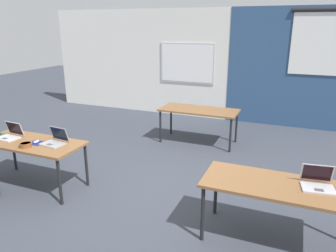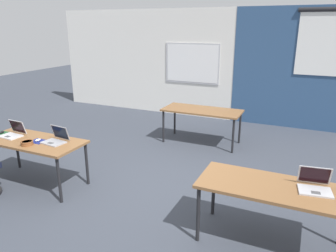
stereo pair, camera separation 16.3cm
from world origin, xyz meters
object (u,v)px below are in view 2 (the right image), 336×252
object	(u,v)px
desk_near_right	(272,191)
snack_bowl	(27,143)
mouse_near_left_end	(2,132)
laptop_near_left_inner	(56,139)
laptop_near_left_end	(13,133)
desk_near_left	(33,144)
desk_far_center	(202,112)
laptop_near_right_end	(315,185)
mouse_near_left_inner	(38,140)

from	to	relation	value
desk_near_right	snack_bowl	distance (m)	3.41
mouse_near_left_end	laptop_near_left_inner	bearing A→B (deg)	2.58
laptop_near_left_end	mouse_near_left_end	bearing A→B (deg)	-177.89
laptop_near_left_end	snack_bowl	xyz separation A→B (m)	(0.52, -0.21, -0.01)
desk_near_left	desk_far_center	xyz separation A→B (m)	(1.75, 2.80, 0.00)
desk_far_center	snack_bowl	world-z (taller)	snack_bowl
desk_far_center	laptop_near_left_end	distance (m)	3.53
mouse_near_left_end	snack_bowl	size ratio (longest dim) A/B	0.61
snack_bowl	mouse_near_left_end	bearing A→B (deg)	164.66
laptop_near_right_end	laptop_near_left_inner	bearing A→B (deg)	171.79
laptop_near_left_inner	mouse_near_left_end	xyz separation A→B (m)	(-1.08, -0.05, -0.03)
desk_near_left	desk_near_right	world-z (taller)	same
desk_near_left	desk_near_right	size ratio (longest dim) A/B	1.00
mouse_near_left_end	snack_bowl	world-z (taller)	snack_bowl
laptop_near_left_end	laptop_near_right_end	world-z (taller)	same
laptop_near_left_inner	laptop_near_left_end	size ratio (longest dim) A/B	1.03
desk_near_left	mouse_near_left_end	size ratio (longest dim) A/B	14.74
desk_far_center	laptop_near_right_end	bearing A→B (deg)	-51.45
desk_near_left	laptop_near_left_end	distance (m)	0.44
laptop_near_right_end	snack_bowl	bearing A→B (deg)	175.75
desk_near_left	mouse_near_left_end	world-z (taller)	mouse_near_left_end
desk_near_right	laptop_near_left_end	bearing A→B (deg)	179.73
mouse_near_left_inner	desk_near_right	bearing A→B (deg)	0.17
desk_near_left	desk_near_right	xyz separation A→B (m)	(3.50, 0.00, 0.00)
desk_near_left	desk_far_center	bearing A→B (deg)	57.99
desk_near_left	mouse_near_left_end	xyz separation A→B (m)	(-0.70, 0.03, 0.08)
laptop_near_left_inner	snack_bowl	bearing A→B (deg)	-131.56
mouse_near_left_end	snack_bowl	xyz separation A→B (m)	(0.79, -0.22, 0.01)
laptop_near_left_inner	laptop_near_left_end	bearing A→B (deg)	-169.49
laptop_near_left_end	desk_near_left	bearing A→B (deg)	1.42
desk_near_right	desk_far_center	distance (m)	3.30
desk_near_left	laptop_near_right_end	bearing A→B (deg)	1.37
mouse_near_left_inner	desk_near_left	bearing A→B (deg)	175.11
laptop_near_left_inner	laptop_near_left_end	distance (m)	0.82
laptop_near_left_inner	snack_bowl	xyz separation A→B (m)	(-0.30, -0.27, -0.01)
desk_near_left	laptop_near_right_end	xyz separation A→B (m)	(3.91, 0.09, 0.11)
mouse_near_left_end	snack_bowl	bearing A→B (deg)	-15.34
desk_near_right	mouse_near_left_inner	distance (m)	3.38
mouse_near_left_inner	laptop_near_left_end	bearing A→B (deg)	176.98
laptop_near_right_end	snack_bowl	world-z (taller)	laptop_near_right_end
desk_near_left	laptop_near_left_end	world-z (taller)	laptop_near_left_end
laptop_near_left_end	laptop_near_right_end	size ratio (longest dim) A/B	0.94
desk_near_right	laptop_near_right_end	bearing A→B (deg)	12.90
desk_far_center	laptop_near_left_inner	size ratio (longest dim) A/B	4.44
laptop_near_left_inner	laptop_near_left_end	xyz separation A→B (m)	(-0.82, -0.06, -0.00)
desk_near_right	snack_bowl	world-z (taller)	snack_bowl
laptop_near_left_inner	laptop_near_right_end	bearing A→B (deg)	6.79
laptop_near_left_inner	snack_bowl	distance (m)	0.40
laptop_near_left_end	desk_near_right	bearing A→B (deg)	3.65
laptop_near_left_end	mouse_near_left_end	world-z (taller)	laptop_near_left_end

